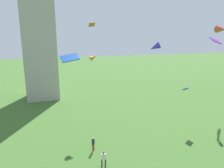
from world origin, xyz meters
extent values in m
cylinder|color=red|center=(-4.29, 18.71, 0.38)|extent=(0.14, 0.14, 0.77)
cylinder|color=red|center=(-4.14, 19.03, 0.38)|extent=(0.14, 0.14, 0.77)
cube|color=#1E2333|center=(-4.22, 18.87, 1.07)|extent=(0.40, 0.48, 0.61)
sphere|color=beige|center=(-4.22, 18.87, 1.49)|extent=(0.22, 0.22, 0.22)
cylinder|color=#2D3338|center=(-3.69, 15.63, 0.38)|extent=(0.14, 0.14, 0.77)
cylinder|color=#2D3338|center=(-4.04, 15.69, 0.38)|extent=(0.14, 0.14, 0.77)
cube|color=silver|center=(-3.86, 15.66, 1.07)|extent=(0.45, 0.31, 0.61)
sphere|color=brown|center=(-3.86, 15.66, 1.49)|extent=(0.22, 0.22, 0.22)
cylinder|color=#51754C|center=(11.28, 16.69, 0.39)|extent=(0.15, 0.15, 0.79)
cylinder|color=#51754C|center=(10.95, 16.54, 0.39)|extent=(0.15, 0.15, 0.79)
cube|color=#51754C|center=(11.11, 16.61, 1.10)|extent=(0.49, 0.40, 0.62)
sphere|color=#A37556|center=(11.11, 16.61, 1.53)|extent=(0.23, 0.23, 0.23)
cone|color=orange|center=(-2.23, 27.00, 9.67)|extent=(1.33, 0.95, 1.08)
cone|color=#C7512F|center=(12.85, 19.93, 13.43)|extent=(1.04, 1.50, 1.10)
cube|color=blue|center=(9.75, 21.93, 5.33)|extent=(1.23, 1.00, 0.60)
cube|color=purple|center=(9.60, 17.23, 12.10)|extent=(1.47, 1.63, 0.78)
cube|color=#CB5A14|center=(-3.63, 21.06, 13.81)|extent=(0.75, 0.96, 0.43)
cone|color=#3F2EDF|center=(3.14, 19.17, 11.40)|extent=(1.52, 1.19, 1.19)
cube|color=blue|center=(-6.70, 15.80, 10.87)|extent=(1.63, 1.09, 0.75)
camera|label=1|loc=(-8.53, -2.21, 12.80)|focal=33.67mm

